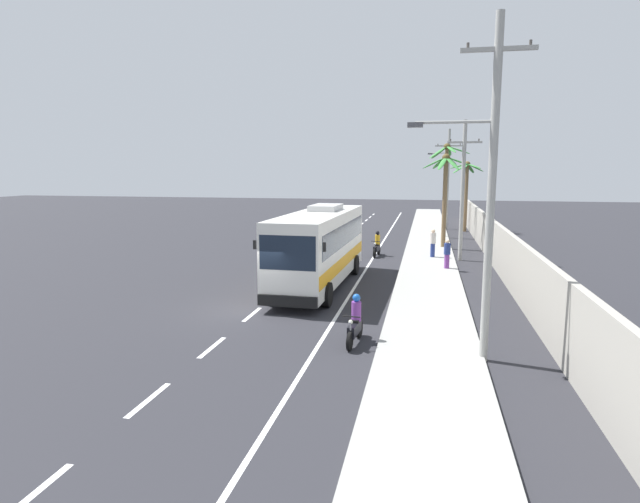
# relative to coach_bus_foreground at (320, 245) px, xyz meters

# --- Properties ---
(ground_plane) EXTENTS (160.00, 160.00, 0.00)m
(ground_plane) POSITION_rel_coach_bus_foreground_xyz_m (-1.57, -5.08, -2.01)
(ground_plane) COLOR #28282D
(sidewalk_kerb) EXTENTS (3.20, 90.00, 0.14)m
(sidewalk_kerb) POSITION_rel_coach_bus_foreground_xyz_m (5.23, 4.92, -1.94)
(sidewalk_kerb) COLOR #999993
(sidewalk_kerb) RESTS_ON ground
(lane_markings) EXTENTS (3.45, 71.00, 0.01)m
(lane_markings) POSITION_rel_coach_bus_foreground_xyz_m (0.50, 9.26, -2.01)
(lane_markings) COLOR white
(lane_markings) RESTS_ON ground
(boundary_wall) EXTENTS (0.24, 60.00, 2.58)m
(boundary_wall) POSITION_rel_coach_bus_foreground_xyz_m (9.03, 8.92, -0.72)
(boundary_wall) COLOR #9E998E
(boundary_wall) RESTS_ON ground
(coach_bus_foreground) EXTENTS (3.07, 11.00, 3.87)m
(coach_bus_foreground) POSITION_rel_coach_bus_foreground_xyz_m (0.00, 0.00, 0.00)
(coach_bus_foreground) COLOR silver
(coach_bus_foreground) RESTS_ON ground
(motorcycle_beside_bus) EXTENTS (0.56, 1.96, 1.65)m
(motorcycle_beside_bus) POSITION_rel_coach_bus_foreground_xyz_m (1.89, 9.42, -1.35)
(motorcycle_beside_bus) COLOR black
(motorcycle_beside_bus) RESTS_ON ground
(motorcycle_trailing) EXTENTS (0.56, 1.96, 1.62)m
(motorcycle_trailing) POSITION_rel_coach_bus_foreground_xyz_m (2.85, -8.11, -1.35)
(motorcycle_trailing) COLOR black
(motorcycle_trailing) RESTS_ON ground
(pedestrian_near_kerb) EXTENTS (0.36, 0.36, 1.64)m
(pedestrian_near_kerb) POSITION_rel_coach_bus_foreground_xyz_m (6.21, 5.18, -1.02)
(pedestrian_near_kerb) COLOR #75388E
(pedestrian_near_kerb) RESTS_ON sidewalk_kerb
(pedestrian_midwalk) EXTENTS (0.36, 0.36, 1.77)m
(pedestrian_midwalk) POSITION_rel_coach_bus_foreground_xyz_m (5.46, 8.94, -0.94)
(pedestrian_midwalk) COLOR navy
(pedestrian_midwalk) RESTS_ON sidewalk_kerb
(utility_pole_nearest) EXTENTS (3.41, 0.24, 9.86)m
(utility_pole_nearest) POSITION_rel_coach_bus_foreground_xyz_m (6.72, -8.89, 3.21)
(utility_pole_nearest) COLOR #9E9E99
(utility_pole_nearest) RESTS_ON ground
(utility_pole_mid) EXTENTS (2.06, 0.24, 8.58)m
(utility_pole_mid) POSITION_rel_coach_bus_foreground_xyz_m (7.13, 8.77, 2.46)
(utility_pole_mid) COLOR #9E9E99
(utility_pole_mid) RESTS_ON ground
(utility_pole_far) EXTENTS (3.18, 0.24, 9.36)m
(utility_pole_far) POSITION_rel_coach_bus_foreground_xyz_m (6.80, 26.44, 2.98)
(utility_pole_far) COLOR #9E9E99
(utility_pole_far) RESTS_ON ground
(palm_nearest) EXTENTS (3.39, 3.66, 7.72)m
(palm_nearest) POSITION_rel_coach_bus_foreground_xyz_m (6.48, 19.78, 3.46)
(palm_nearest) COLOR brown
(palm_nearest) RESTS_ON ground
(palm_second) EXTENTS (3.41, 3.21, 6.72)m
(palm_second) POSITION_rel_coach_bus_foreground_xyz_m (6.25, 13.62, 2.71)
(palm_second) COLOR brown
(palm_second) RESTS_ON ground
(palm_third) EXTENTS (3.04, 3.12, 6.36)m
(palm_third) POSITION_rel_coach_bus_foreground_xyz_m (8.46, 24.80, 2.45)
(palm_third) COLOR brown
(palm_third) RESTS_ON ground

